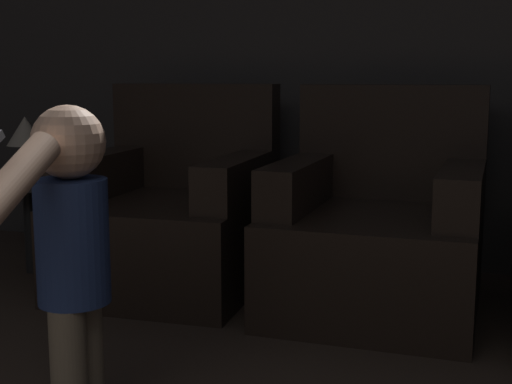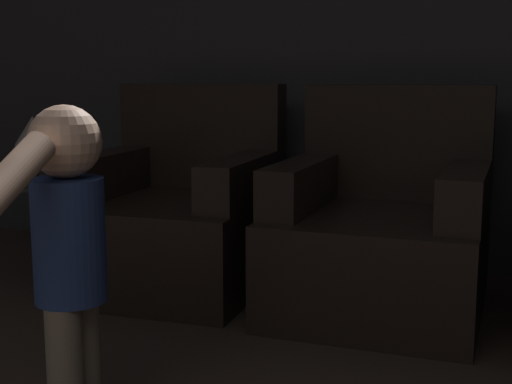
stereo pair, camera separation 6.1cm
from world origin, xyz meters
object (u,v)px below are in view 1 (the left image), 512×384
(armchair_middle, at_px, (378,233))
(lamp, at_px, (25,133))
(person_toddler, at_px, (71,242))
(armchair_left, at_px, (173,218))

(armchair_middle, bearing_deg, lamp, -178.78)
(armchair_middle, xyz_separation_m, person_toddler, (-0.60, -1.34, 0.21))
(armchair_middle, distance_m, person_toddler, 1.49)
(armchair_left, relative_size, person_toddler, 1.08)
(armchair_left, distance_m, armchair_middle, 0.96)
(armchair_left, distance_m, person_toddler, 1.41)
(person_toddler, bearing_deg, lamp, 32.50)
(armchair_left, xyz_separation_m, person_toddler, (0.36, -1.34, 0.21))
(armchair_middle, bearing_deg, armchair_left, 179.25)
(armchair_left, bearing_deg, lamp, -179.14)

